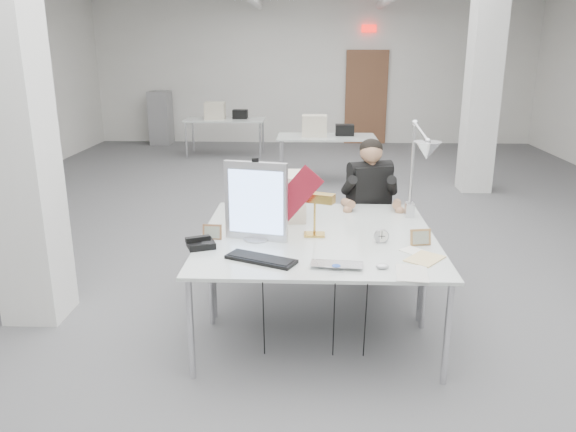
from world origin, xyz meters
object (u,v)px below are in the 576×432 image
Objects in this scene: beige_monitor at (281,196)px; architect_lamp at (418,173)px; office_chair at (368,224)px; bankers_lamp at (315,215)px; desk_phone at (201,244)px; monitor at (256,201)px; laptop at (336,268)px; desk_main at (318,257)px; seated_person at (370,185)px.

architect_lamp is at bearing -11.70° from beige_monitor.
office_chair is 3.01× the size of bankers_lamp.
monitor is at bearing 4.84° from desk_phone.
monitor reaches higher than office_chair.
beige_monitor is at bearing 32.31° from desk_phone.
architect_lamp is (1.26, 0.40, 0.14)m from monitor.
office_chair is 1.13m from beige_monitor.
monitor is 0.87m from laptop.
desk_main is 1.63m from office_chair.
desk_phone is at bearing -153.14° from office_chair.
laptop is at bearing -121.56° from office_chair.
architect_lamp is at bearing 30.96° from monitor.
beige_monitor is at bearing -162.54° from seated_person.
monitor is 0.60m from beige_monitor.
bankers_lamp is at bearing 93.30° from desk_main.
monitor reaches higher than laptop.
beige_monitor is at bearing 143.19° from bankers_lamp.
desk_phone is (-0.85, 0.12, 0.04)m from desk_main.
architect_lamp is (0.29, -0.77, 0.29)m from seated_person.
seated_person reaches higher than desk_main.
architect_lamp is (1.64, 0.60, 0.41)m from desk_phone.
desk_main is 0.95m from beige_monitor.
beige_monitor is at bearing 87.45° from monitor.
desk_phone is at bearing -129.01° from beige_monitor.
architect_lamp reaches higher than beige_monitor.
office_chair is 0.40m from seated_person.
bankers_lamp is at bearing -2.01° from desk_phone.
seated_person is 1.93m from desk_phone.
desk_main is 1.16m from architect_lamp.
seated_person is at bearing 85.71° from bankers_lamp.
monitor is at bearing -109.02° from beige_monitor.
desk_main is 2.06× the size of architect_lamp.
office_chair is at bearing 35.81° from beige_monitor.
laptop is (0.58, -0.59, -0.28)m from monitor.
laptop is 0.85× the size of beige_monitor.
desk_main is at bearing -128.15° from seated_person.
beige_monitor reaches higher than office_chair.
office_chair is at bearing 83.12° from laptop.
beige_monitor is (-0.42, 1.15, 0.18)m from laptop.
bankers_lamp is 1.77× the size of desk_phone.
architect_lamp is (0.79, 0.72, 0.45)m from desk_main.
beige_monitor reaches higher than desk_phone.
monitor reaches higher than desk_phone.
seated_person is (0.50, 1.49, 0.16)m from desk_main.
beige_monitor reaches higher than desk_main.
desk_phone is at bearing -140.00° from monitor.
laptop is at bearing -128.85° from architect_lamp.
bankers_lamp is (0.44, 0.10, -0.13)m from monitor.
office_chair is 1.16× the size of architect_lamp.
office_chair is 1.30m from bankers_lamp.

